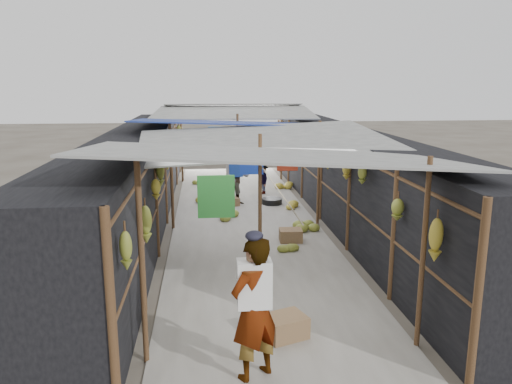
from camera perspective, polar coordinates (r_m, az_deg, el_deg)
name	(u,v)px	position (r m, az deg, el deg)	size (l,w,h in m)	color
ground	(285,353)	(6.93, 3.36, -17.92)	(80.00, 80.00, 0.00)	#6B6356
aisle_slab	(245,221)	(12.92, -1.29, -3.29)	(3.60, 16.00, 0.02)	#9E998E
stall_left	(136,179)	(12.73, -13.52, 1.41)	(1.40, 15.00, 2.30)	black
stall_right	(348,175)	(13.15, 10.50, 1.89)	(1.40, 15.00, 2.30)	black
crate_near	(285,327)	(7.21, 3.37, -15.14)	(0.55, 0.44, 0.33)	olive
crate_mid	(291,236)	(11.22, 3.98, -5.01)	(0.50, 0.40, 0.30)	olive
crate_back	(232,202)	(14.42, -2.80, -1.17)	(0.39, 0.32, 0.25)	olive
black_basin	(272,201)	(14.65, 1.83, -1.09)	(0.60, 0.60, 0.18)	black
vendor_elderly	(254,309)	(6.02, -0.20, -13.24)	(0.65, 0.43, 1.78)	white
shopper_blue	(236,177)	(14.50, -2.31, 1.67)	(0.78, 0.61, 1.61)	#1C478E
vendor_seated	(262,179)	(15.90, 0.74, 1.50)	(0.65, 0.37, 1.00)	#544E49
market_canopy	(244,126)	(12.82, -1.36, 7.49)	(5.62, 15.20, 2.77)	brown
hanging_bananas	(244,158)	(12.49, -1.37, 3.93)	(3.96, 14.17, 0.87)	olive
floor_bananas	(256,201)	(14.45, -0.06, -1.08)	(3.47, 7.93, 0.30)	#AF9A2D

